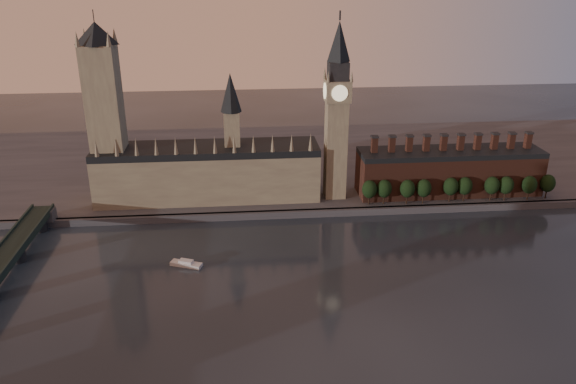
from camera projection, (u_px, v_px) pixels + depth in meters
The scene contains 17 objects.
ground at pixel (353, 303), 238.17m from camera, with size 900.00×900.00×0.00m, color black.
north_bank at pixel (304, 163), 401.85m from camera, with size 900.00×182.00×4.00m.
palace_of_westminster at pixel (209, 169), 330.81m from camera, with size 130.00×30.30×74.00m.
victoria_tower at pixel (105, 109), 312.21m from camera, with size 24.00×24.00×108.00m.
big_ben at pixel (337, 110), 319.32m from camera, with size 15.00×15.00×107.00m.
chimney_block at pixel (449, 171), 339.79m from camera, with size 110.00×25.00×37.00m.
embankment_tree_0 at pixel (369, 189), 323.31m from camera, with size 8.60×8.60×14.88m.
embankment_tree_1 at pixel (384, 189), 324.15m from camera, with size 8.60×8.60×14.88m.
embankment_tree_2 at pixel (407, 189), 324.15m from camera, with size 8.60×8.60×14.88m.
embankment_tree_3 at pixel (424, 188), 324.83m from camera, with size 8.60×8.60×14.88m.
embankment_tree_4 at pixel (451, 187), 327.40m from camera, with size 8.60×8.60×14.88m.
embankment_tree_5 at pixel (465, 186), 328.18m from camera, with size 8.60×8.60×14.88m.
embankment_tree_6 at pixel (492, 185), 328.96m from camera, with size 8.60×8.60×14.88m.
embankment_tree_7 at pixel (506, 185), 329.33m from camera, with size 8.60×8.60×14.88m.
embankment_tree_8 at pixel (529, 185), 329.90m from camera, with size 8.60×8.60×14.88m.
embankment_tree_9 at pixel (548, 183), 332.18m from camera, with size 8.60×8.60×14.88m.
river_boat at pixel (186, 264), 267.53m from camera, with size 15.82×9.76×3.06m.
Camera 1 is at (-46.06, -199.80, 133.02)m, focal length 35.00 mm.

